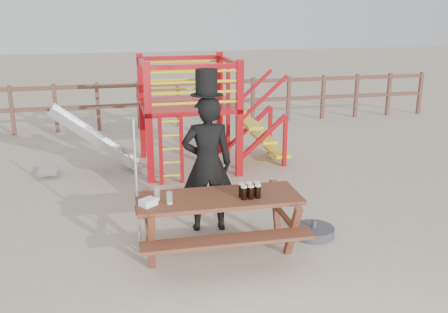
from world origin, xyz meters
TOP-DOWN VIEW (x-y plane):
  - ground at (0.00, 0.00)m, footprint 60.00×60.00m
  - back_fence at (0.00, 7.00)m, footprint 15.09×0.09m
  - playground_fort at (0.12, 3.58)m, footprint 4.71×1.84m
  - picnic_table at (-0.03, -0.07)m, footprint 2.01×1.41m
  - man_with_hat at (-0.01, 0.70)m, footprint 0.72×0.51m
  - metal_pole at (-0.99, 0.17)m, footprint 0.04×0.04m
  - parasol_base at (1.33, 0.13)m, footprint 0.55×0.55m
  - paper_bag at (-0.88, -0.17)m, footprint 0.23×0.22m
  - stout_pints at (0.33, -0.18)m, footprint 0.27×0.18m
  - empty_glasses at (-0.70, -0.09)m, footprint 0.20×0.24m

SIDE VIEW (x-z plane):
  - ground at x=0.00m, z-range 0.00..0.00m
  - parasol_base at x=1.33m, z-range -0.05..0.18m
  - picnic_table at x=-0.03m, z-range 0.10..0.87m
  - back_fence at x=0.00m, z-range 0.14..1.34m
  - paper_bag at x=-0.88m, z-range 0.77..0.85m
  - empty_glasses at x=-0.70m, z-range 0.76..0.91m
  - stout_pints at x=0.33m, z-range 0.77..0.94m
  - metal_pole at x=-0.99m, z-range 0.00..1.72m
  - man_with_hat at x=-0.01m, z-range -0.12..2.09m
  - playground_fort at x=0.12m, z-range 0.02..2.12m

